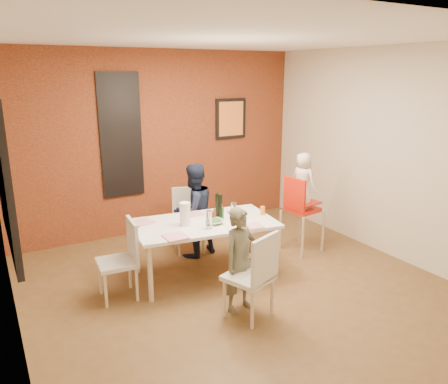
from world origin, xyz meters
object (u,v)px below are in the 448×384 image
high_chair (300,207)px  chair_near (256,272)px  dining_table (205,227)px  chair_far (188,216)px  child_far (194,211)px  child_near (240,260)px  wine_bottle (219,207)px  chair_left (124,255)px  toddler (303,181)px  paper_towel_roll (185,214)px

high_chair → chair_near: bearing=119.2°
dining_table → chair_far: chair_far is taller
high_chair → child_far: 1.42m
child_near → wine_bottle: 0.95m
chair_far → chair_left: 1.46m
high_chair → toddler: bearing=-84.0°
dining_table → child_near: 0.87m
high_chair → child_far: bearing=57.2°
dining_table → wine_bottle: wine_bottle is taller
child_far → toddler: (1.33, -0.57, 0.37)m
dining_table → chair_left: bearing=-178.5°
chair_left → child_near: size_ratio=0.79×
chair_left → wine_bottle: bearing=96.1°
dining_table → child_far: child_far is taller
chair_left → wine_bottle: size_ratio=2.76×
child_near → child_far: (0.19, 1.48, 0.08)m
dining_table → toddler: size_ratio=2.33×
chair_left → child_near: 1.27m
chair_left → child_far: 1.32m
paper_towel_roll → child_near: bearing=-77.0°
dining_table → chair_left: size_ratio=2.02×
child_near → toddler: 1.82m
child_near → toddler: size_ratio=1.46×
chair_far → wine_bottle: size_ratio=2.75×
chair_far → wine_bottle: (0.02, -0.84, 0.35)m
toddler → chair_left: bearing=79.3°
toddler → wine_bottle: toddler is taller
dining_table → child_near: bearing=-92.5°
chair_near → high_chair: high_chair is taller
chair_far → toddler: size_ratio=1.15×
child_near → toddler: (1.52, 0.91, 0.44)m
chair_near → wine_bottle: size_ratio=2.89×
chair_left → high_chair: size_ratio=0.82×
chair_near → child_far: size_ratio=0.72×
chair_left → child_near: bearing=52.8°
dining_table → toddler: 1.53m
child_near → child_far: size_ratio=0.87×
wine_bottle → paper_towel_roll: bearing=179.7°
high_chair → paper_towel_roll: bearing=82.1°
wine_bottle → chair_near: bearing=-100.6°
chair_left → wine_bottle: 1.24m
chair_near → chair_far: (0.19, 1.95, -0.02)m
chair_left → paper_towel_roll: bearing=97.3°
dining_table → paper_towel_roll: 0.31m
child_near → high_chair: bearing=18.3°
chair_left → paper_towel_roll: 0.82m
high_chair → wine_bottle: size_ratio=3.35×
chair_far → child_near: 1.73m
chair_far → paper_towel_roll: size_ratio=3.20×
dining_table → wine_bottle: (0.20, 0.01, 0.22)m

